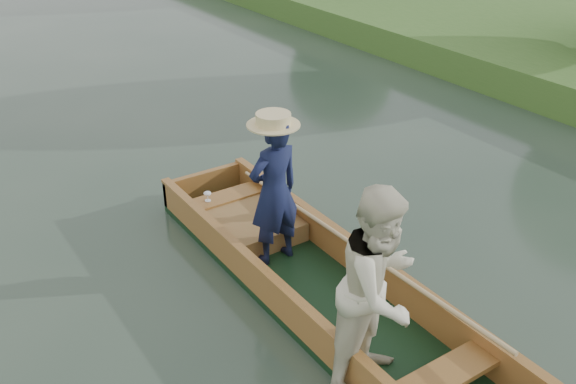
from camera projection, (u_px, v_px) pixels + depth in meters
ground at (322, 301)px, 6.33m from camera, size 120.00×120.00×0.00m
punt at (328, 264)px, 5.80m from camera, size 1.37×5.00×1.84m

